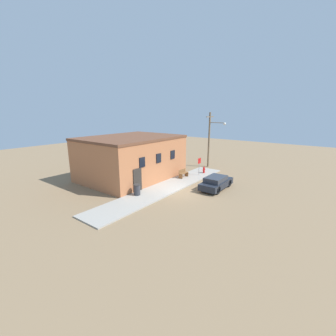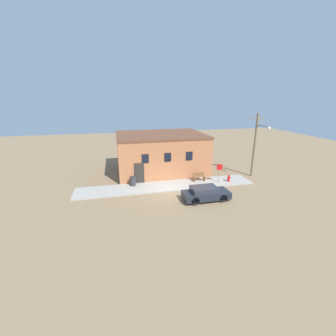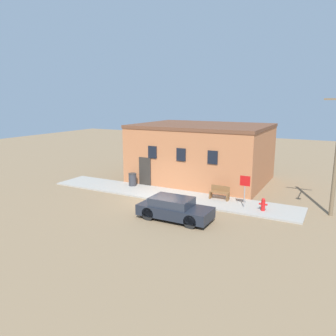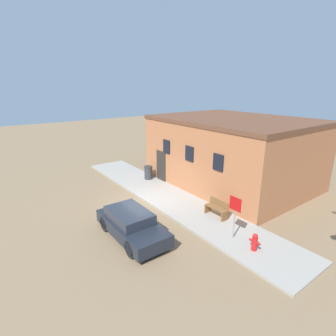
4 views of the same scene
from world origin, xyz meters
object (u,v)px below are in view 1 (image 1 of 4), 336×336
Objects in this scene: bench at (183,173)px; stop_sign at (199,163)px; trash_bin at (137,190)px; parked_car at (216,183)px; utility_pole at (210,137)px; fire_hydrant at (204,170)px.

stop_sign is at bearing -26.17° from bench.
stop_sign is 2.06× the size of trash_bin.
stop_sign is 0.48× the size of parked_car.
stop_sign is at bearing -166.88° from utility_pole.
trash_bin is 0.13× the size of utility_pole.
parked_car is (-7.51, -4.54, -3.26)m from utility_pole.
parked_car is at bearing -139.38° from fire_hydrant.
stop_sign is (-1.12, 0.02, 0.97)m from fire_hydrant.
fire_hydrant is 5.29m from parked_car.
utility_pole reaches higher than bench.
bench is (-2.97, 0.93, 0.05)m from fire_hydrant.
stop_sign reaches higher than trash_bin.
utility_pole is (4.61, 1.07, 2.42)m from stop_sign.
bench is at bearing 153.83° from stop_sign.
fire_hydrant is at bearing -17.37° from bench.
utility_pole is at bearing -0.18° from trash_bin.
bench is 0.31× the size of parked_car.
stop_sign is 2.25m from bench.
utility_pole is at bearing 31.16° from parked_car.
parked_car is (-1.05, -4.37, 0.08)m from bench.
bench is at bearing -178.51° from utility_pole.
stop_sign reaches higher than bench.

